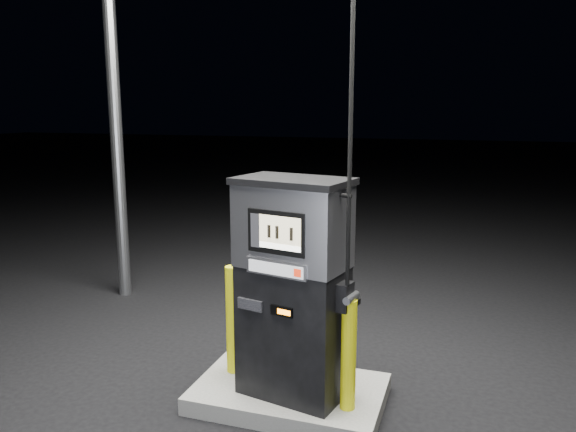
% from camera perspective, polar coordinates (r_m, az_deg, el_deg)
% --- Properties ---
extents(ground, '(80.00, 80.00, 0.00)m').
position_cam_1_polar(ground, '(5.11, 0.15, -18.34)').
color(ground, black).
rests_on(ground, ground).
extents(pump_island, '(1.60, 1.00, 0.15)m').
position_cam_1_polar(pump_island, '(5.07, 0.15, -17.60)').
color(pump_island, '#63635E').
rests_on(pump_island, ground).
extents(fuel_dispenser, '(1.04, 0.71, 3.76)m').
position_cam_1_polar(fuel_dispenser, '(4.56, 0.52, -7.18)').
color(fuel_dispenser, black).
rests_on(fuel_dispenser, pump_island).
extents(bollard_left, '(0.17, 0.17, 0.98)m').
position_cam_1_polar(bollard_left, '(5.11, -5.58, -10.43)').
color(bollard_left, yellow).
rests_on(bollard_left, pump_island).
extents(bollard_right, '(0.13, 0.13, 0.90)m').
position_cam_1_polar(bollard_right, '(4.54, 6.17, -13.86)').
color(bollard_right, yellow).
rests_on(bollard_right, pump_island).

